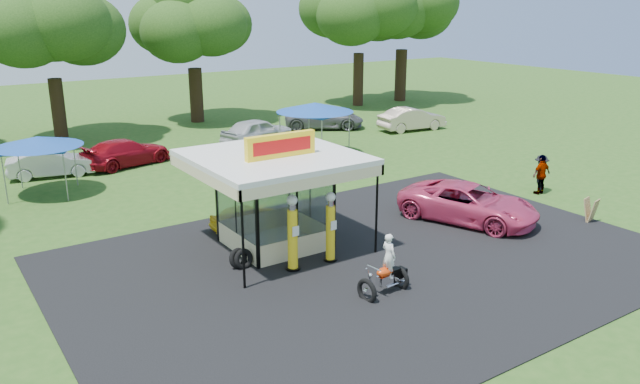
# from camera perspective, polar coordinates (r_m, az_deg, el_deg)

# --- Properties ---
(ground) EXTENTS (120.00, 120.00, 0.00)m
(ground) POSITION_cam_1_polar(r_m,az_deg,el_deg) (19.89, 8.31, -8.14)
(ground) COLOR #274F18
(ground) RESTS_ON ground
(asphalt_apron) EXTENTS (20.00, 14.00, 0.04)m
(asphalt_apron) POSITION_cam_1_polar(r_m,az_deg,el_deg) (21.26, 4.69, -6.24)
(asphalt_apron) COLOR black
(asphalt_apron) RESTS_ON ground
(gas_station_kiosk) EXTENTS (5.40, 5.40, 4.18)m
(gas_station_kiosk) POSITION_cam_1_polar(r_m,az_deg,el_deg) (21.92, -4.19, -0.59)
(gas_station_kiosk) COLOR white
(gas_station_kiosk) RESTS_ON ground
(gas_pump_left) EXTENTS (0.48, 0.48, 2.58)m
(gas_pump_left) POSITION_cam_1_polar(r_m,az_deg,el_deg) (20.03, -2.52, -3.94)
(gas_pump_left) COLOR black
(gas_pump_left) RESTS_ON ground
(gas_pump_right) EXTENTS (0.46, 0.46, 2.44)m
(gas_pump_right) POSITION_cam_1_polar(r_m,az_deg,el_deg) (20.73, 0.96, -3.38)
(gas_pump_right) COLOR black
(gas_pump_right) RESTS_ON ground
(motorcycle) EXTENTS (1.68, 0.92, 1.95)m
(motorcycle) POSITION_cam_1_polar(r_m,az_deg,el_deg) (18.78, 6.13, -7.07)
(motorcycle) COLOR black
(motorcycle) RESTS_ON ground
(spare_tires) EXTENTS (0.86, 0.57, 0.71)m
(spare_tires) POSITION_cam_1_polar(r_m,az_deg,el_deg) (20.65, -7.25, -6.07)
(spare_tires) COLOR black
(spare_tires) RESTS_ON ground
(a_frame_sign) EXTENTS (0.57, 0.58, 0.96)m
(a_frame_sign) POSITION_cam_1_polar(r_m,az_deg,el_deg) (26.91, 23.51, -1.55)
(a_frame_sign) COLOR #593819
(a_frame_sign) RESTS_ON ground
(kiosk_car) EXTENTS (2.82, 1.13, 0.96)m
(kiosk_car) POSITION_cam_1_polar(r_m,az_deg,el_deg) (24.18, -6.73, -2.22)
(kiosk_car) COLOR yellow
(kiosk_car) RESTS_ON ground
(pink_sedan) EXTENTS (4.29, 5.99, 1.52)m
(pink_sedan) POSITION_cam_1_polar(r_m,az_deg,el_deg) (25.37, 13.42, -1.00)
(pink_sedan) COLOR #CE3864
(pink_sedan) RESTS_ON ground
(spectator_east_a) EXTENTS (1.29, 1.11, 1.73)m
(spectator_east_a) POSITION_cam_1_polar(r_m,az_deg,el_deg) (30.27, 19.53, 1.60)
(spectator_east_a) COLOR black
(spectator_east_a) RESTS_ON ground
(spectator_east_b) EXTENTS (1.08, 0.47, 1.83)m
(spectator_east_b) POSITION_cam_1_polar(r_m,az_deg,el_deg) (29.93, 19.58, 1.52)
(spectator_east_b) COLOR gray
(spectator_east_b) RESTS_ON ground
(bg_car_a) EXTENTS (4.37, 2.24, 1.37)m
(bg_car_a) POSITION_cam_1_polar(r_m,az_deg,el_deg) (33.90, -23.32, 2.44)
(bg_car_a) COLOR beige
(bg_car_a) RESTS_ON ground
(bg_car_b) EXTENTS (5.28, 3.24, 1.43)m
(bg_car_b) POSITION_cam_1_polar(r_m,az_deg,el_deg) (34.82, -17.33, 3.47)
(bg_car_b) COLOR maroon
(bg_car_b) RESTS_ON ground
(bg_car_c) EXTENTS (5.17, 3.11, 1.65)m
(bg_car_c) POSITION_cam_1_polar(r_m,az_deg,el_deg) (38.38, -5.74, 5.53)
(bg_car_c) COLOR silver
(bg_car_c) RESTS_ON ground
(bg_car_d) EXTENTS (5.92, 4.98, 1.51)m
(bg_car_d) POSITION_cam_1_polar(r_m,az_deg,el_deg) (43.31, 0.37, 6.82)
(bg_car_d) COLOR #59595C
(bg_car_d) RESTS_ON ground
(bg_car_e) EXTENTS (4.85, 2.18, 1.55)m
(bg_car_e) POSITION_cam_1_polar(r_m,az_deg,el_deg) (43.13, 8.42, 6.63)
(bg_car_e) COLOR #C5AE96
(bg_car_e) RESTS_ON ground
(tent_west) EXTENTS (3.84, 3.84, 2.69)m
(tent_west) POSITION_cam_1_polar(r_m,az_deg,el_deg) (30.46, -24.40, 4.18)
(tent_west) COLOR gray
(tent_west) RESTS_ON ground
(tent_east) EXTENTS (4.34, 4.34, 3.03)m
(tent_east) POSITION_cam_1_polar(r_m,az_deg,el_deg) (35.06, -0.47, 7.72)
(tent_east) COLOR gray
(tent_east) RESTS_ON ground
(oak_far_c) EXTENTS (9.35, 9.35, 11.01)m
(oak_far_c) POSITION_cam_1_polar(r_m,az_deg,el_deg) (41.99, -23.61, 13.71)
(oak_far_c) COLOR black
(oak_far_c) RESTS_ON ground
(oak_far_d) EXTENTS (9.01, 9.01, 10.73)m
(oak_far_d) POSITION_cam_1_polar(r_m,az_deg,el_deg) (46.13, -11.61, 14.72)
(oak_far_d) COLOR black
(oak_far_d) RESTS_ON ground
(oak_far_e) EXTENTS (10.12, 10.12, 12.04)m
(oak_far_e) POSITION_cam_1_polar(r_m,az_deg,el_deg) (52.89, 3.63, 16.18)
(oak_far_e) COLOR black
(oak_far_e) RESTS_ON ground
(oak_far_f) EXTENTS (10.03, 10.03, 12.08)m
(oak_far_f) POSITION_cam_1_polar(r_m,az_deg,el_deg) (55.92, 7.61, 16.19)
(oak_far_f) COLOR black
(oak_far_f) RESTS_ON ground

